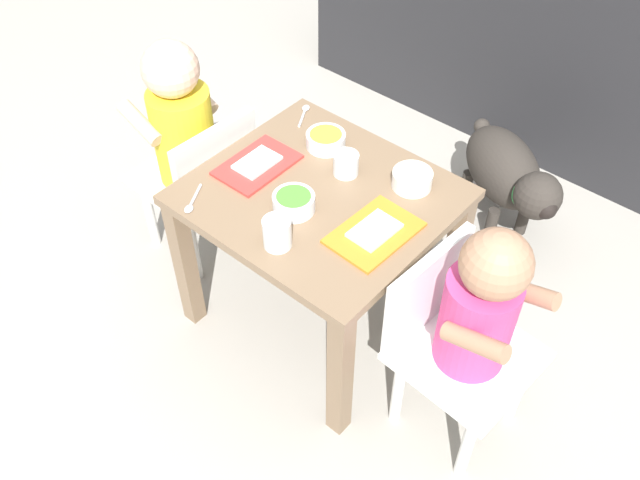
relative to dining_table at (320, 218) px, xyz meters
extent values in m
plane|color=#9E998E|center=(0.00, 0.00, -0.37)|extent=(7.00, 7.00, 0.00)
cube|color=#232326|center=(0.00, 1.17, 0.11)|extent=(1.70, 0.39, 0.96)
cube|color=#7A6047|center=(0.00, 0.00, 0.07)|extent=(0.58, 0.53, 0.03)
cube|color=#7A6047|center=(-0.26, -0.23, -0.16)|extent=(0.04, 0.04, 0.43)
cube|color=#7A6047|center=(0.26, -0.23, -0.16)|extent=(0.04, 0.04, 0.43)
cube|color=#7A6047|center=(-0.26, 0.23, -0.16)|extent=(0.04, 0.04, 0.43)
cube|color=#7A6047|center=(0.26, 0.23, -0.16)|extent=(0.04, 0.04, 0.43)
cube|color=silver|center=(-0.46, -0.02, -0.11)|extent=(0.29, 0.29, 0.02)
cube|color=silver|center=(-0.33, -0.03, 0.01)|extent=(0.03, 0.27, 0.22)
cylinder|color=yellow|center=(-0.46, -0.02, 0.03)|extent=(0.17, 0.17, 0.27)
sphere|color=beige|center=(-0.47, -0.02, 0.23)|extent=(0.15, 0.15, 0.15)
cylinder|color=silver|center=(-0.56, 0.08, -0.25)|extent=(0.03, 0.03, 0.25)
cylinder|color=silver|center=(-0.56, -0.12, -0.25)|extent=(0.03, 0.03, 0.25)
cylinder|color=silver|center=(-0.36, 0.07, -0.25)|extent=(0.03, 0.03, 0.25)
cylinder|color=silver|center=(-0.36, -0.13, -0.25)|extent=(0.03, 0.03, 0.25)
cylinder|color=beige|center=(-0.51, 0.07, 0.10)|extent=(0.15, 0.05, 0.09)
cylinder|color=beige|center=(-0.51, -0.11, 0.10)|extent=(0.15, 0.05, 0.09)
cube|color=silver|center=(0.46, -0.04, -0.11)|extent=(0.30, 0.30, 0.02)
cube|color=silver|center=(0.33, -0.03, 0.01)|extent=(0.04, 0.27, 0.22)
cylinder|color=#D83F7F|center=(0.46, -0.04, 0.02)|extent=(0.16, 0.16, 0.24)
sphere|color=#A87A5B|center=(0.47, -0.04, 0.20)|extent=(0.14, 0.14, 0.14)
cylinder|color=silver|center=(0.55, -0.14, -0.25)|extent=(0.03, 0.03, 0.25)
cylinder|color=silver|center=(0.57, 0.06, -0.25)|extent=(0.03, 0.03, 0.25)
cylinder|color=silver|center=(0.35, -0.13, -0.25)|extent=(0.03, 0.03, 0.25)
cylinder|color=silver|center=(0.37, 0.07, -0.25)|extent=(0.03, 0.03, 0.25)
cylinder|color=#A87A5B|center=(0.50, -0.13, 0.08)|extent=(0.15, 0.05, 0.09)
cylinder|color=#A87A5B|center=(0.52, 0.05, 0.08)|extent=(0.15, 0.05, 0.09)
ellipsoid|color=#332D28|center=(0.16, 0.66, -0.17)|extent=(0.37, 0.33, 0.20)
sphere|color=#332D28|center=(0.32, 0.56, -0.12)|extent=(0.14, 0.14, 0.14)
sphere|color=black|center=(0.36, 0.53, -0.13)|extent=(0.06, 0.06, 0.06)
torus|color=green|center=(0.29, 0.58, -0.14)|extent=(0.09, 0.11, 0.11)
sphere|color=#332D28|center=(0.03, 0.74, -0.13)|extent=(0.05, 0.05, 0.05)
cylinder|color=#332D28|center=(0.21, 0.56, -0.31)|extent=(0.04, 0.04, 0.12)
cylinder|color=#332D28|center=(0.26, 0.66, -0.31)|extent=(0.04, 0.04, 0.12)
cylinder|color=#332D28|center=(0.05, 0.66, -0.31)|extent=(0.04, 0.04, 0.12)
cylinder|color=#332D28|center=(0.11, 0.75, -0.31)|extent=(0.04, 0.04, 0.12)
cube|color=red|center=(-0.18, -0.03, 0.09)|extent=(0.13, 0.20, 0.01)
cube|color=white|center=(-0.18, -0.03, 0.09)|extent=(0.07, 0.11, 0.01)
cube|color=orange|center=(0.18, -0.03, 0.09)|extent=(0.15, 0.21, 0.01)
cube|color=white|center=(0.18, -0.03, 0.09)|extent=(0.08, 0.12, 0.01)
cylinder|color=white|center=(0.00, 0.10, 0.11)|extent=(0.06, 0.06, 0.06)
cylinder|color=silver|center=(0.00, 0.10, 0.10)|extent=(0.05, 0.05, 0.04)
cylinder|color=white|center=(0.04, -0.19, 0.12)|extent=(0.06, 0.06, 0.07)
cylinder|color=silver|center=(0.04, -0.19, 0.11)|extent=(0.05, 0.05, 0.05)
cylinder|color=white|center=(-0.10, 0.14, 0.10)|extent=(0.10, 0.10, 0.04)
cylinder|color=gold|center=(-0.10, 0.14, 0.12)|extent=(0.08, 0.08, 0.01)
cylinder|color=white|center=(0.15, 0.16, 0.10)|extent=(0.10, 0.10, 0.04)
cylinder|color=#4C8C33|center=(0.15, 0.16, 0.12)|extent=(0.08, 0.08, 0.01)
cylinder|color=white|center=(-0.01, -0.08, 0.10)|extent=(0.10, 0.10, 0.04)
cylinder|color=#4C8C33|center=(-0.01, -0.08, 0.12)|extent=(0.08, 0.08, 0.01)
cylinder|color=silver|center=(-0.21, -0.20, 0.08)|extent=(0.04, 0.07, 0.01)
ellipsoid|color=silver|center=(-0.19, -0.24, 0.08)|extent=(0.03, 0.03, 0.01)
cylinder|color=silver|center=(-0.23, 0.19, 0.08)|extent=(0.04, 0.07, 0.01)
ellipsoid|color=silver|center=(-0.25, 0.23, 0.08)|extent=(0.03, 0.03, 0.01)
camera|label=1|loc=(0.79, -0.92, 1.16)|focal=38.70mm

